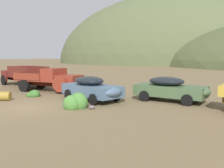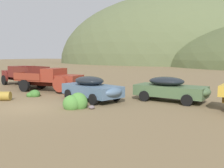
{
  "view_description": "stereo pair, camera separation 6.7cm",
  "coord_description": "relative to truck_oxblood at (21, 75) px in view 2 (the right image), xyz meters",
  "views": [
    {
      "loc": [
        11.12,
        -9.6,
        2.94
      ],
      "look_at": [
        2.73,
        4.9,
        1.02
      ],
      "focal_mm": 40.4,
      "sensor_mm": 36.0,
      "label": 1
    },
    {
      "loc": [
        11.18,
        -9.57,
        2.94
      ],
      "look_at": [
        2.73,
        4.9,
        1.02
      ],
      "focal_mm": 40.4,
      "sensor_mm": 36.0,
      "label": 2
    }
  ],
  "objects": [
    {
      "name": "oil_drum_tipped",
      "position": [
        5.73,
        -6.22,
        -0.74
      ],
      "size": [
        1.02,
        0.93,
        0.59
      ],
      "color": "olive",
      "rests_on": "ground"
    },
    {
      "name": "bush_back_edge",
      "position": [
        11.28,
        -5.78,
        -0.74
      ],
      "size": [
        1.23,
        1.31,
        1.12
      ],
      "color": "#4C8438",
      "rests_on": "ground"
    },
    {
      "name": "bush_front_left",
      "position": [
        6.14,
        -4.1,
        -0.88
      ],
      "size": [
        0.93,
        0.82,
        0.63
      ],
      "color": "#3D702D",
      "rests_on": "ground"
    },
    {
      "name": "hill_distant",
      "position": [
        -10.61,
        74.34,
        -1.03
      ],
      "size": [
        86.24,
        58.96,
        49.12
      ],
      "primitive_type": "ellipsoid",
      "color": "#56603D",
      "rests_on": "ground"
    },
    {
      "name": "car_weathered_green",
      "position": [
        15.31,
        -1.01,
        -0.22
      ],
      "size": [
        4.79,
        2.26,
        1.57
      ],
      "rotation": [
        0.0,
        0.0,
        -0.06
      ],
      "color": "#47603D",
      "rests_on": "ground"
    },
    {
      "name": "bush_front_right",
      "position": [
        3.68,
        3.45,
        -0.83
      ],
      "size": [
        1.13,
        0.9,
        0.84
      ],
      "color": "#5B8E42",
      "rests_on": "ground"
    },
    {
      "name": "car_chalk_blue",
      "position": [
        10.77,
        -3.32,
        -0.22
      ],
      "size": [
        4.76,
        2.99,
        1.57
      ],
      "rotation": [
        0.0,
        0.0,
        -0.28
      ],
      "color": "slate",
      "rests_on": "ground"
    },
    {
      "name": "rock_small",
      "position": [
        12.17,
        -5.5,
        -0.93
      ],
      "size": [
        0.36,
        0.33,
        0.22
      ],
      "primitive_type": "ellipsoid",
      "color": "#695A5C",
      "rests_on": "ground"
    },
    {
      "name": "ground_plane",
      "position": [
        8.82,
        -7.11,
        -1.03
      ],
      "size": [
        300.0,
        300.0,
        0.0
      ],
      "primitive_type": "plane",
      "color": "brown"
    },
    {
      "name": "truck_rust_red",
      "position": [
        5.62,
        -1.49,
        -0.03
      ],
      "size": [
        5.79,
        2.82,
        1.89
      ],
      "rotation": [
        0.0,
        0.0,
        0.11
      ],
      "color": "#42140D",
      "rests_on": "ground"
    },
    {
      "name": "truck_oxblood",
      "position": [
        0.0,
        0.0,
        0.0
      ],
      "size": [
        6.69,
        3.58,
        1.91
      ],
      "rotation": [
        0.0,
        0.0,
        2.87
      ],
      "color": "black",
      "rests_on": "ground"
    }
  ]
}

